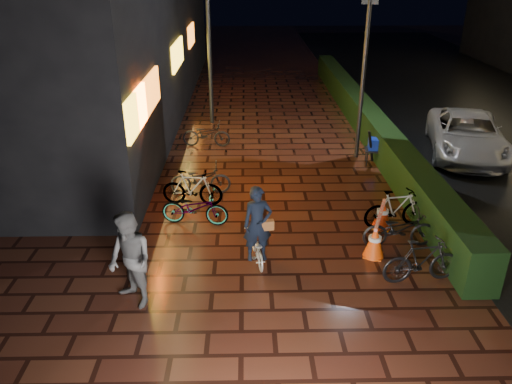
{
  "coord_description": "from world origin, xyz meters",
  "views": [
    {
      "loc": [
        -1.0,
        -9.39,
        5.69
      ],
      "look_at": [
        -0.8,
        0.43,
        1.1
      ],
      "focal_mm": 35.0,
      "sensor_mm": 36.0,
      "label": 1
    }
  ],
  "objects_px": {
    "cyclist": "(257,235)",
    "cart_assembly": "(375,146)",
    "traffic_barrier": "(379,227)",
    "bystander_person": "(130,261)",
    "van": "(467,135)"
  },
  "relations": [
    {
      "from": "cyclist",
      "to": "cart_assembly",
      "type": "bearing_deg",
      "value": 55.67
    },
    {
      "from": "cyclist",
      "to": "traffic_barrier",
      "type": "xyz_separation_m",
      "value": [
        2.69,
        0.79,
        -0.28
      ]
    },
    {
      "from": "van",
      "to": "bystander_person",
      "type": "bearing_deg",
      "value": -125.94
    },
    {
      "from": "van",
      "to": "traffic_barrier",
      "type": "xyz_separation_m",
      "value": [
        -4.11,
        -5.39,
        -0.3
      ]
    },
    {
      "from": "van",
      "to": "traffic_barrier",
      "type": "distance_m",
      "value": 6.79
    },
    {
      "from": "bystander_person",
      "to": "traffic_barrier",
      "type": "xyz_separation_m",
      "value": [
        4.95,
        2.11,
        -0.56
      ]
    },
    {
      "from": "bystander_person",
      "to": "cart_assembly",
      "type": "distance_m",
      "value": 8.99
    },
    {
      "from": "van",
      "to": "cart_assembly",
      "type": "distance_m",
      "value": 3.2
    },
    {
      "from": "bystander_person",
      "to": "van",
      "type": "distance_m",
      "value": 11.76
    },
    {
      "from": "cyclist",
      "to": "cart_assembly",
      "type": "xyz_separation_m",
      "value": [
        3.69,
        5.41,
        -0.05
      ]
    },
    {
      "from": "cyclist",
      "to": "cart_assembly",
      "type": "relative_size",
      "value": 1.49
    },
    {
      "from": "cyclist",
      "to": "van",
      "type": "bearing_deg",
      "value": 42.29
    },
    {
      "from": "traffic_barrier",
      "to": "cart_assembly",
      "type": "xyz_separation_m",
      "value": [
        1.0,
        4.62,
        0.24
      ]
    },
    {
      "from": "traffic_barrier",
      "to": "cart_assembly",
      "type": "relative_size",
      "value": 1.5
    },
    {
      "from": "bystander_person",
      "to": "cart_assembly",
      "type": "relative_size",
      "value": 1.58
    }
  ]
}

